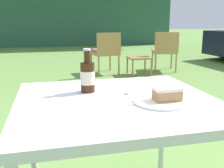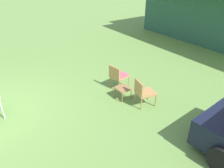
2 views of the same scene
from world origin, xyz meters
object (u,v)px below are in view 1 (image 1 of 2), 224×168
object	(u,v)px
wicker_chair_cushioned	(106,50)
patio_table	(117,111)
cola_bottle_near	(88,76)
garden_side_table	(139,59)
cake_on_plate	(164,98)
wicker_chair_plain	(165,49)

from	to	relation	value
wicker_chair_cushioned	patio_table	bearing A→B (deg)	70.35
wicker_chair_cushioned	cola_bottle_near	bearing A→B (deg)	68.28
patio_table	cola_bottle_near	distance (m)	0.25
garden_side_table	cake_on_plate	bearing A→B (deg)	-107.90
wicker_chair_cushioned	patio_table	distance (m)	4.19
garden_side_table	patio_table	xyz separation A→B (m)	(-1.47, -3.83, 0.34)
cola_bottle_near	wicker_chair_cushioned	bearing A→B (deg)	76.51
cola_bottle_near	garden_side_table	bearing A→B (deg)	66.67
wicker_chair_plain	cola_bottle_near	bearing A→B (deg)	74.66
patio_table	cake_on_plate	world-z (taller)	cake_on_plate
patio_table	cola_bottle_near	size ratio (longest dim) A/B	4.16
patio_table	cake_on_plate	size ratio (longest dim) A/B	3.81
cake_on_plate	cola_bottle_near	size ratio (longest dim) A/B	1.09
patio_table	cola_bottle_near	bearing A→B (deg)	125.89
wicker_chair_cushioned	garden_side_table	size ratio (longest dim) A/B	1.92
garden_side_table	patio_table	size ratio (longest dim) A/B	0.47
patio_table	cola_bottle_near	world-z (taller)	cola_bottle_near
cake_on_plate	cola_bottle_near	xyz separation A→B (m)	(-0.31, 0.27, 0.06)
cake_on_plate	wicker_chair_plain	bearing A→B (deg)	65.09
wicker_chair_cushioned	cake_on_plate	distance (m)	4.26
garden_side_table	wicker_chair_cushioned	bearing A→B (deg)	156.76
cake_on_plate	cola_bottle_near	bearing A→B (deg)	139.54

